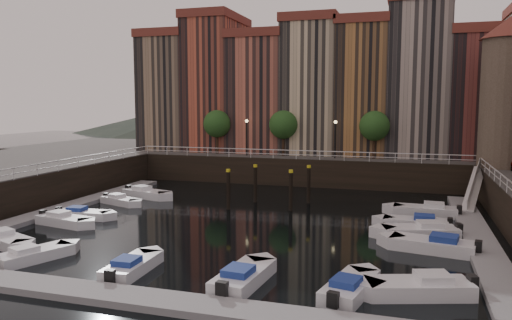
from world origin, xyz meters
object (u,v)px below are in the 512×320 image
(gangway, at_px, (474,186))
(boat_left_2, at_px, (82,214))
(corner_tower, at_px, (507,90))
(mooring_pilings, at_px, (271,188))
(boat_left_1, at_px, (64,220))
(boat_left_0, at_px, (5,240))

(gangway, relative_size, boat_left_2, 1.86)
(corner_tower, relative_size, mooring_pilings, 2.17)
(gangway, height_order, mooring_pilings, gangway)
(mooring_pilings, bearing_deg, boat_left_1, -139.42)
(gangway, relative_size, boat_left_1, 1.74)
(gangway, xyz_separation_m, mooring_pilings, (-16.94, -4.72, -0.27))
(mooring_pilings, xyz_separation_m, boat_left_0, (-12.98, -16.67, -1.30))
(corner_tower, xyz_separation_m, boat_left_1, (-32.79, -20.31, -9.83))
(mooring_pilings, bearing_deg, corner_tower, 24.93)
(boat_left_0, height_order, boat_left_1, boat_left_1)
(corner_tower, distance_m, boat_left_2, 38.70)
(boat_left_0, distance_m, boat_left_2, 7.75)
(mooring_pilings, bearing_deg, boat_left_2, -145.37)
(corner_tower, height_order, gangway, corner_tower)
(corner_tower, distance_m, boat_left_0, 42.94)
(boat_left_2, bearing_deg, boat_left_1, -97.12)
(mooring_pilings, distance_m, boat_left_1, 17.10)
(corner_tower, distance_m, mooring_pilings, 23.48)
(corner_tower, relative_size, gangway, 1.66)
(corner_tower, xyz_separation_m, boat_left_2, (-32.74, -18.13, -9.85))
(boat_left_1, bearing_deg, boat_left_2, 98.80)
(gangway, relative_size, boat_left_0, 1.81)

